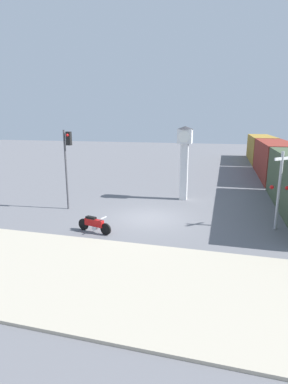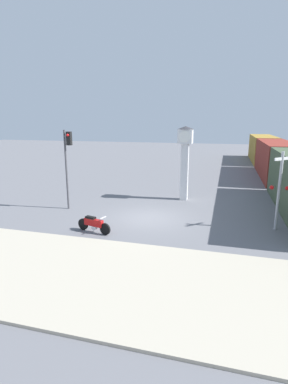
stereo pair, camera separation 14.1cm
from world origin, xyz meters
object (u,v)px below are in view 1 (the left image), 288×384
Objects in this scene: motorcycle at (94,224)px; railroad_crossing_signal at (279,188)px; traffic_light at (67,156)px; freight_train at (274,159)px; clock_tower at (185,152)px.

railroad_crossing_signal is (8.68, 2.81, 1.73)m from motorcycle.
railroad_crossing_signal is (11.81, -0.53, -1.16)m from traffic_light.
motorcycle is 0.05× the size of freight_train.
clock_tower reaches higher than traffic_light.
motorcycle is 0.40× the size of traffic_light.
clock_tower is 13.56m from freight_train.
clock_tower is 0.14× the size of freight_train.
freight_train is 7.64× the size of traffic_light.
clock_tower reaches higher than railroad_crossing_signal.
freight_train reaches higher than motorcycle.
freight_train is (7.37, 11.26, -1.60)m from clock_tower.
clock_tower is at bearing -123.19° from freight_train.
motorcycle is at bearing -119.74° from freight_train.
freight_train is 20.81m from traffic_light.
railroad_crossing_signal reaches higher than freight_train.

